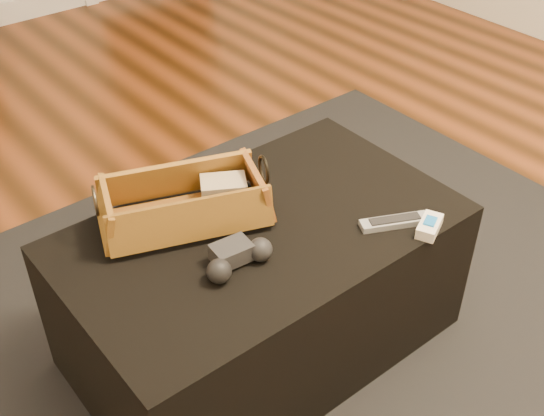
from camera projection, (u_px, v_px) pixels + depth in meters
floor at (254, 335)px, 1.99m from camera, size 5.00×5.50×0.01m
area_rug at (273, 353)px, 1.92m from camera, size 2.60×2.00×0.01m
ottoman at (262, 288)px, 1.82m from camera, size 1.00×0.60×0.42m
tv_remote at (178, 217)px, 1.69m from camera, size 0.23×0.10×0.02m
cloth_bundle at (224, 190)px, 1.74m from camera, size 0.14×0.13×0.06m
wicker_basket at (184, 204)px, 1.69m from camera, size 0.46×0.35×0.15m
game_controller at (237, 257)px, 1.56m from camera, size 0.18×0.10×0.06m
silver_remote at (395, 222)px, 1.70m from camera, size 0.18×0.11×0.02m
cream_gadget at (429, 226)px, 1.67m from camera, size 0.10×0.08×0.03m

